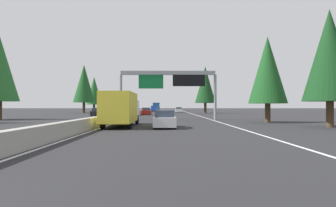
# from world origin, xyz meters

# --- Properties ---
(ground_plane) EXTENTS (320.00, 320.00, 0.00)m
(ground_plane) POSITION_xyz_m (60.00, 0.00, 0.00)
(ground_plane) COLOR #262628
(median_barrier) EXTENTS (180.00, 0.56, 0.90)m
(median_barrier) POSITION_xyz_m (80.00, 0.30, 0.45)
(median_barrier) COLOR #9E9B93
(median_barrier) RESTS_ON ground
(shoulder_stripe_right) EXTENTS (160.00, 0.16, 0.01)m
(shoulder_stripe_right) POSITION_xyz_m (70.00, -11.52, 0.01)
(shoulder_stripe_right) COLOR silver
(shoulder_stripe_right) RESTS_ON ground
(shoulder_stripe_median) EXTENTS (160.00, 0.16, 0.01)m
(shoulder_stripe_median) POSITION_xyz_m (70.00, -0.25, 0.01)
(shoulder_stripe_median) COLOR silver
(shoulder_stripe_median) RESTS_ON ground
(sign_gantry_overhead) EXTENTS (0.50, 12.68, 6.38)m
(sign_gantry_overhead) POSITION_xyz_m (34.06, -6.04, 5.08)
(sign_gantry_overhead) COLOR gray
(sign_gantry_overhead) RESTS_ON ground
(sedan_far_center) EXTENTS (4.40, 1.80, 1.47)m
(sedan_far_center) POSITION_xyz_m (20.55, -5.50, 0.68)
(sedan_far_center) COLOR silver
(sedan_far_center) RESTS_ON ground
(box_truck_near_center) EXTENTS (8.50, 2.40, 2.95)m
(box_truck_near_center) POSITION_xyz_m (22.03, -1.67, 1.61)
(box_truck_near_center) COLOR gold
(box_truck_near_center) RESTS_ON ground
(sedan_far_right) EXTENTS (4.40, 1.80, 1.47)m
(sedan_far_right) POSITION_xyz_m (77.78, -9.15, 0.68)
(sedan_far_right) COLOR white
(sedan_far_right) RESTS_ON ground
(pickup_distant_a) EXTENTS (5.60, 2.00, 1.86)m
(pickup_distant_a) POSITION_xyz_m (85.12, -1.86, 0.91)
(pickup_distant_a) COLOR #1E4793
(pickup_distant_a) RESTS_ON ground
(sedan_mid_center) EXTENTS (4.40, 1.80, 1.47)m
(sedan_mid_center) POSITION_xyz_m (54.97, -1.58, 0.68)
(sedan_mid_center) COLOR maroon
(sedan_mid_center) RESTS_ON ground
(bus_near_right) EXTENTS (11.50, 2.55, 3.10)m
(bus_near_right) POSITION_xyz_m (116.08, -1.56, 1.72)
(bus_near_right) COLOR #1E4793
(bus_near_right) RESTS_ON ground
(minivan_mid_right) EXTENTS (5.00, 1.95, 1.69)m
(minivan_mid_right) POSITION_xyz_m (95.84, -1.84, 0.95)
(minivan_mid_right) COLOR #1E4793
(minivan_mid_right) RESTS_ON ground
(oncoming_near) EXTENTS (4.40, 1.80, 1.47)m
(oncoming_near) POSITION_xyz_m (48.29, 6.63, 0.68)
(oncoming_near) COLOR black
(oncoming_near) RESTS_ON ground
(conifer_right_foreground) EXTENTS (4.44, 4.44, 10.09)m
(conifer_right_foreground) POSITION_xyz_m (21.00, -19.55, 6.13)
(conifer_right_foreground) COLOR #4C3823
(conifer_right_foreground) RESTS_ON ground
(conifer_right_near) EXTENTS (4.18, 4.18, 9.51)m
(conifer_right_near) POSITION_xyz_m (28.25, -16.82, 5.77)
(conifer_right_near) COLOR #4C3823
(conifer_right_near) RESTS_ON ground
(conifer_right_mid) EXTENTS (5.11, 5.11, 11.60)m
(conifer_right_mid) POSITION_xyz_m (67.65, -15.29, 7.05)
(conifer_right_mid) COLOR #4C3823
(conifer_right_mid) RESTS_ON ground
(conifer_left_near) EXTENTS (4.88, 4.88, 11.09)m
(conifer_left_near) POSITION_xyz_m (34.74, 16.43, 6.74)
(conifer_left_near) COLOR #4C3823
(conifer_left_near) RESTS_ON ground
(conifer_left_mid) EXTENTS (5.45, 5.45, 12.40)m
(conifer_left_mid) POSITION_xyz_m (70.37, 15.50, 7.54)
(conifer_left_mid) COLOR #4C3823
(conifer_left_mid) RESTS_ON ground
(conifer_left_far) EXTENTS (4.44, 4.44, 10.09)m
(conifer_left_far) POSITION_xyz_m (77.80, 14.77, 6.13)
(conifer_left_far) COLOR #4C3823
(conifer_left_far) RESTS_ON ground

